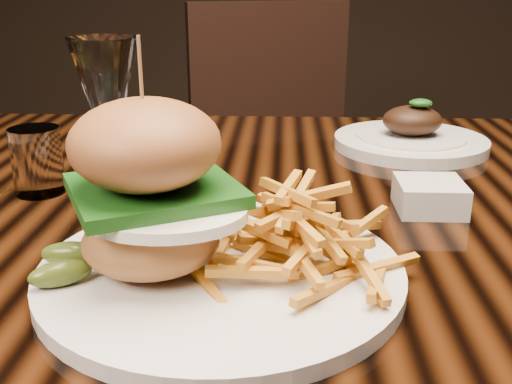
{
  "coord_description": "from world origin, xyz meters",
  "views": [
    {
      "loc": [
        -0.03,
        -0.73,
        1.01
      ],
      "look_at": [
        -0.06,
        -0.16,
        0.81
      ],
      "focal_mm": 42.0,
      "sensor_mm": 36.0,
      "label": 1
    }
  ],
  "objects_px": {
    "burger_plate": "(212,221)",
    "far_dish": "(411,138)",
    "dining_table": "(303,247)",
    "chair_far": "(279,156)",
    "wine_glass": "(106,88)"
  },
  "relations": [
    {
      "from": "dining_table",
      "to": "chair_far",
      "type": "height_order",
      "value": "chair_far"
    },
    {
      "from": "dining_table",
      "to": "far_dish",
      "type": "xyz_separation_m",
      "value": [
        0.18,
        0.23,
        0.09
      ]
    },
    {
      "from": "chair_far",
      "to": "burger_plate",
      "type": "bearing_deg",
      "value": -110.21
    },
    {
      "from": "burger_plate",
      "to": "chair_far",
      "type": "relative_size",
      "value": 0.35
    },
    {
      "from": "wine_glass",
      "to": "chair_far",
      "type": "xyz_separation_m",
      "value": [
        0.18,
        0.97,
        -0.36
      ]
    },
    {
      "from": "dining_table",
      "to": "wine_glass",
      "type": "height_order",
      "value": "wine_glass"
    },
    {
      "from": "wine_glass",
      "to": "dining_table",
      "type": "bearing_deg",
      "value": 21.69
    },
    {
      "from": "burger_plate",
      "to": "far_dish",
      "type": "xyz_separation_m",
      "value": [
        0.27,
        0.46,
        -0.04
      ]
    },
    {
      "from": "burger_plate",
      "to": "wine_glass",
      "type": "xyz_separation_m",
      "value": [
        -0.13,
        0.15,
        0.09
      ]
    },
    {
      "from": "burger_plate",
      "to": "wine_glass",
      "type": "height_order",
      "value": "burger_plate"
    },
    {
      "from": "dining_table",
      "to": "chair_far",
      "type": "relative_size",
      "value": 1.68
    },
    {
      "from": "chair_far",
      "to": "far_dish",
      "type": "bearing_deg",
      "value": -89.3
    },
    {
      "from": "dining_table",
      "to": "far_dish",
      "type": "relative_size",
      "value": 6.5
    },
    {
      "from": "wine_glass",
      "to": "far_dish",
      "type": "xyz_separation_m",
      "value": [
        0.4,
        0.32,
        -0.13
      ]
    },
    {
      "from": "far_dish",
      "to": "chair_far",
      "type": "distance_m",
      "value": 0.73
    }
  ]
}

